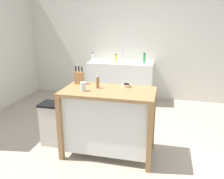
{
  "coord_description": "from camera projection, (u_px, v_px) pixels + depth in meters",
  "views": [
    {
      "loc": [
        0.72,
        -2.82,
        1.74
      ],
      "look_at": [
        0.03,
        0.07,
        0.85
      ],
      "focal_mm": 36.72,
      "sensor_mm": 36.0,
      "label": 1
    }
  ],
  "objects": [
    {
      "name": "ground_plane",
      "position": [
        109.0,
        148.0,
        3.29
      ],
      "size": [
        6.12,
        6.12,
        0.0
      ],
      "primitive_type": "plane",
      "color": "gray",
      "rests_on": "ground"
    },
    {
      "name": "wall_back",
      "position": [
        135.0,
        42.0,
        5.18
      ],
      "size": [
        5.12,
        0.1,
        2.6
      ],
      "primitive_type": "cube",
      "color": "beige",
      "rests_on": "ground"
    },
    {
      "name": "bottle_dish_soap",
      "position": [
        93.0,
        57.0,
        5.07
      ],
      "size": [
        0.05,
        0.05,
        0.2
      ],
      "color": "white",
      "rests_on": "sink_counter"
    },
    {
      "name": "sink_faucet",
      "position": [
        122.0,
        56.0,
        5.13
      ],
      "size": [
        0.02,
        0.02,
        0.22
      ],
      "color": "#B7BCC1",
      "rests_on": "sink_counter"
    },
    {
      "name": "drinking_cup",
      "position": [
        83.0,
        87.0,
        2.85
      ],
      "size": [
        0.07,
        0.07,
        0.11
      ],
      "color": "silver",
      "rests_on": "kitchen_island"
    },
    {
      "name": "sink_counter",
      "position": [
        121.0,
        81.0,
        5.15
      ],
      "size": [
        1.41,
        0.6,
        0.88
      ],
      "color": "silver",
      "rests_on": "ground"
    },
    {
      "name": "bowl_stoneware_deep",
      "position": [
        126.0,
        85.0,
        3.03
      ],
      "size": [
        0.12,
        0.12,
        0.04
      ],
      "color": "beige",
      "rests_on": "kitchen_island"
    },
    {
      "name": "bottle_hand_soap",
      "position": [
        144.0,
        58.0,
        4.86
      ],
      "size": [
        0.06,
        0.06,
        0.22
      ],
      "color": "green",
      "rests_on": "sink_counter"
    },
    {
      "name": "pepper_grinder",
      "position": [
        98.0,
        82.0,
        2.97
      ],
      "size": [
        0.04,
        0.04,
        0.17
      ],
      "color": "olive",
      "rests_on": "kitchen_island"
    },
    {
      "name": "bottle_spray_cleaner",
      "position": [
        116.0,
        58.0,
        5.09
      ],
      "size": [
        0.05,
        0.05,
        0.17
      ],
      "color": "yellow",
      "rests_on": "sink_counter"
    },
    {
      "name": "knife_block",
      "position": [
        79.0,
        77.0,
        3.18
      ],
      "size": [
        0.11,
        0.09,
        0.25
      ],
      "color": "#9E7042",
      "rests_on": "kitchen_island"
    },
    {
      "name": "trash_bin",
      "position": [
        54.0,
        123.0,
        3.32
      ],
      "size": [
        0.36,
        0.28,
        0.63
      ],
      "color": "#B7B2A8",
      "rests_on": "ground"
    },
    {
      "name": "kitchen_island",
      "position": [
        108.0,
        119.0,
        3.01
      ],
      "size": [
        1.18,
        0.62,
        0.9
      ],
      "color": "olive",
      "rests_on": "ground"
    }
  ]
}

